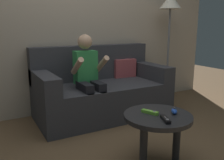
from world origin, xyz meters
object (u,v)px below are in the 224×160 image
coffee_table (157,124)px  game_remote_lime_near_edge (150,112)px  nunchuk_blue (174,111)px  floor_lamp (170,10)px  game_remote_black_far_corner (165,119)px  person_seated_on_couch (88,75)px  couch (102,91)px

coffee_table → game_remote_lime_near_edge: bearing=136.8°
nunchuk_blue → floor_lamp: 2.05m
game_remote_black_far_corner → game_remote_lime_near_edge: bearing=92.1°
nunchuk_blue → game_remote_black_far_corner: size_ratio=0.69×
person_seated_on_couch → coffee_table: person_seated_on_couch is taller
game_remote_lime_near_edge → nunchuk_blue: 0.19m
game_remote_black_far_corner → floor_lamp: (1.33, 1.50, 0.90)m
couch → nunchuk_blue: 1.33m
game_remote_black_far_corner → floor_lamp: floor_lamp is taller
couch → person_seated_on_couch: 0.42m
person_seated_on_couch → nunchuk_blue: person_seated_on_couch is taller
coffee_table → game_remote_black_far_corner: bearing=-104.7°
coffee_table → nunchuk_blue: nunchuk_blue is taller
person_seated_on_couch → game_remote_lime_near_edge: person_seated_on_couch is taller
coffee_table → game_remote_lime_near_edge: 0.11m
game_remote_black_far_corner → person_seated_on_couch: bearing=94.0°
couch → nunchuk_blue: (-0.01, -1.32, 0.15)m
coffee_table → game_remote_black_far_corner: game_remote_black_far_corner is taller
nunchuk_blue → floor_lamp: (1.17, 1.42, 0.89)m
game_remote_lime_near_edge → floor_lamp: 2.09m
couch → floor_lamp: size_ratio=1.04×
couch → game_remote_black_far_corner: 1.42m
person_seated_on_couch → nunchuk_blue: 1.17m
couch → coffee_table: 1.28m
floor_lamp → coffee_table: bearing=-133.5°
coffee_table → person_seated_on_couch: bearing=96.4°
person_seated_on_couch → floor_lamp: 1.64m
game_remote_black_far_corner → coffee_table: bearing=75.3°
couch → coffee_table: size_ratio=3.02×
person_seated_on_couch → game_remote_black_far_corner: 1.23m
nunchuk_blue → floor_lamp: bearing=50.5°
game_remote_lime_near_edge → nunchuk_blue: nunchuk_blue is taller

